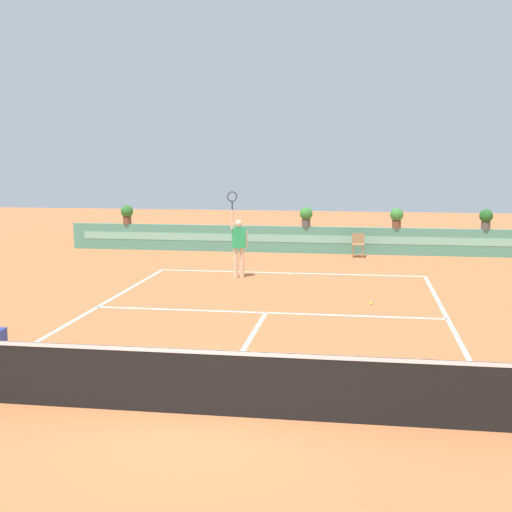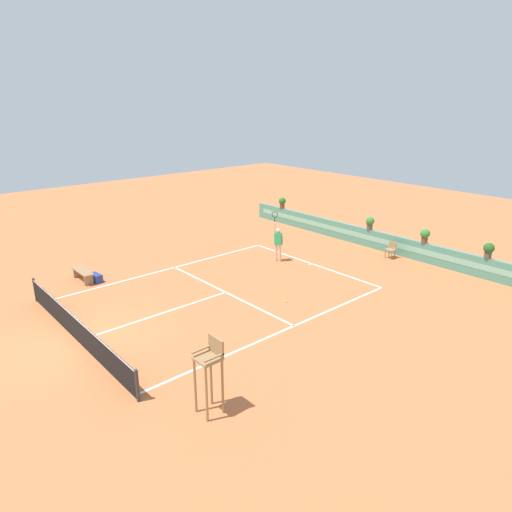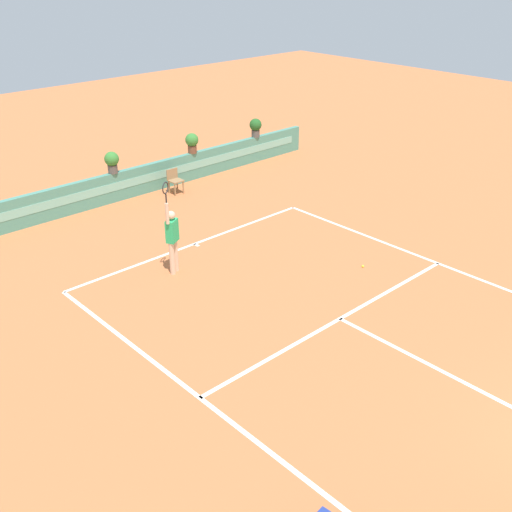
{
  "view_description": "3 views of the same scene",
  "coord_description": "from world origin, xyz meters",
  "px_view_note": "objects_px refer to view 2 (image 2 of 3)",
  "views": [
    {
      "loc": [
        2.12,
        -9.0,
        3.63
      ],
      "look_at": [
        -0.57,
        8.64,
        1.0
      ],
      "focal_mm": 47.99,
      "sensor_mm": 36.0,
      "label": 1
    },
    {
      "loc": [
        14.61,
        -4.62,
        7.9
      ],
      "look_at": [
        -0.57,
        8.64,
        1.0
      ],
      "focal_mm": 32.39,
      "sensor_mm": 36.0,
      "label": 2
    },
    {
      "loc": [
        -9.59,
        -1.08,
        7.65
      ],
      "look_at": [
        -0.57,
        8.64,
        1.0
      ],
      "focal_mm": 42.99,
      "sensor_mm": 36.0,
      "label": 3
    }
  ],
  "objects_px": {
    "bench_courtside": "(83,273)",
    "potted_plant_right": "(425,235)",
    "potted_plant_centre": "(370,222)",
    "tennis_ball_near_baseline": "(286,301)",
    "potted_plant_far_left": "(282,202)",
    "ball_kid_chair": "(391,249)",
    "tennis_player": "(278,241)",
    "umpire_chair": "(210,367)",
    "gear_bag": "(95,278)",
    "potted_plant_far_right": "(489,250)"
  },
  "relations": [
    {
      "from": "umpire_chair",
      "to": "gear_bag",
      "type": "xyz_separation_m",
      "value": [
        -10.95,
        1.44,
        -1.16
      ]
    },
    {
      "from": "potted_plant_right",
      "to": "potted_plant_far_left",
      "type": "height_order",
      "value": "same"
    },
    {
      "from": "potted_plant_centre",
      "to": "bench_courtside",
      "type": "bearing_deg",
      "value": -111.16
    },
    {
      "from": "potted_plant_right",
      "to": "potted_plant_far_left",
      "type": "distance_m",
      "value": 10.27
    },
    {
      "from": "gear_bag",
      "to": "potted_plant_centre",
      "type": "bearing_deg",
      "value": 69.9
    },
    {
      "from": "tennis_player",
      "to": "potted_plant_right",
      "type": "relative_size",
      "value": 3.57
    },
    {
      "from": "gear_bag",
      "to": "potted_plant_far_right",
      "type": "height_order",
      "value": "potted_plant_far_right"
    },
    {
      "from": "bench_courtside",
      "to": "potted_plant_far_right",
      "type": "bearing_deg",
      "value": 49.78
    },
    {
      "from": "tennis_ball_near_baseline",
      "to": "potted_plant_far_right",
      "type": "height_order",
      "value": "potted_plant_far_right"
    },
    {
      "from": "tennis_ball_near_baseline",
      "to": "potted_plant_right",
      "type": "relative_size",
      "value": 0.09
    },
    {
      "from": "umpire_chair",
      "to": "potted_plant_right",
      "type": "bearing_deg",
      "value": 99.87
    },
    {
      "from": "gear_bag",
      "to": "potted_plant_far_right",
      "type": "xyz_separation_m",
      "value": [
        11.46,
        13.69,
        1.23
      ]
    },
    {
      "from": "potted_plant_centre",
      "to": "gear_bag",
      "type": "bearing_deg",
      "value": -110.1
    },
    {
      "from": "ball_kid_chair",
      "to": "potted_plant_far_right",
      "type": "relative_size",
      "value": 1.17
    },
    {
      "from": "gear_bag",
      "to": "tennis_ball_near_baseline",
      "type": "relative_size",
      "value": 10.29
    },
    {
      "from": "ball_kid_chair",
      "to": "potted_plant_far_left",
      "type": "bearing_deg",
      "value": 175.3
    },
    {
      "from": "gear_bag",
      "to": "potted_plant_far_left",
      "type": "height_order",
      "value": "potted_plant_far_left"
    },
    {
      "from": "potted_plant_far_left",
      "to": "potted_plant_right",
      "type": "bearing_deg",
      "value": 0.0
    },
    {
      "from": "bench_courtside",
      "to": "potted_plant_right",
      "type": "bearing_deg",
      "value": 58.1
    },
    {
      "from": "tennis_player",
      "to": "potted_plant_far_left",
      "type": "xyz_separation_m",
      "value": [
        -5.38,
        5.52,
        0.36
      ]
    },
    {
      "from": "tennis_player",
      "to": "bench_courtside",
      "type": "bearing_deg",
      "value": -114.34
    },
    {
      "from": "tennis_player",
      "to": "potted_plant_centre",
      "type": "xyz_separation_m",
      "value": [
        1.58,
        5.52,
        0.36
      ]
    },
    {
      "from": "potted_plant_far_left",
      "to": "potted_plant_far_right",
      "type": "bearing_deg",
      "value": 0.0
    },
    {
      "from": "tennis_player",
      "to": "umpire_chair",
      "type": "bearing_deg",
      "value": -51.95
    },
    {
      "from": "tennis_ball_near_baseline",
      "to": "umpire_chair",
      "type": "bearing_deg",
      "value": -60.26
    },
    {
      "from": "ball_kid_chair",
      "to": "potted_plant_far_left",
      "type": "height_order",
      "value": "potted_plant_far_left"
    },
    {
      "from": "tennis_player",
      "to": "tennis_ball_near_baseline",
      "type": "xyz_separation_m",
      "value": [
        3.87,
        -3.22,
        -1.02
      ]
    },
    {
      "from": "gear_bag",
      "to": "tennis_ball_near_baseline",
      "type": "xyz_separation_m",
      "value": [
        7.3,
        4.95,
        -0.15
      ]
    },
    {
      "from": "bench_courtside",
      "to": "gear_bag",
      "type": "height_order",
      "value": "bench_courtside"
    },
    {
      "from": "gear_bag",
      "to": "potted_plant_far_right",
      "type": "relative_size",
      "value": 0.97
    },
    {
      "from": "umpire_chair",
      "to": "potted_plant_far_left",
      "type": "distance_m",
      "value": 19.88
    },
    {
      "from": "gear_bag",
      "to": "potted_plant_far_left",
      "type": "relative_size",
      "value": 0.97
    },
    {
      "from": "potted_plant_far_right",
      "to": "potted_plant_far_left",
      "type": "relative_size",
      "value": 1.0
    },
    {
      "from": "gear_bag",
      "to": "tennis_player",
      "type": "relative_size",
      "value": 0.27
    },
    {
      "from": "bench_courtside",
      "to": "ball_kid_chair",
      "type": "bearing_deg",
      "value": 61.03
    },
    {
      "from": "ball_kid_chair",
      "to": "potted_plant_right",
      "type": "distance_m",
      "value": 1.81
    },
    {
      "from": "potted_plant_centre",
      "to": "potted_plant_far_left",
      "type": "relative_size",
      "value": 1.0
    },
    {
      "from": "gear_bag",
      "to": "tennis_ball_near_baseline",
      "type": "distance_m",
      "value": 8.82
    },
    {
      "from": "bench_courtside",
      "to": "gear_bag",
      "type": "bearing_deg",
      "value": 41.48
    },
    {
      "from": "gear_bag",
      "to": "tennis_player",
      "type": "bearing_deg",
      "value": 67.21
    },
    {
      "from": "bench_courtside",
      "to": "tennis_player",
      "type": "xyz_separation_m",
      "value": [
        3.87,
        8.56,
        0.67
      ]
    },
    {
      "from": "potted_plant_right",
      "to": "potted_plant_centre",
      "type": "height_order",
      "value": "same"
    },
    {
      "from": "tennis_ball_near_baseline",
      "to": "potted_plant_right",
      "type": "xyz_separation_m",
      "value": [
        1.02,
        8.74,
        1.38
      ]
    },
    {
      "from": "bench_courtside",
      "to": "potted_plant_far_left",
      "type": "height_order",
      "value": "potted_plant_far_left"
    },
    {
      "from": "tennis_ball_near_baseline",
      "to": "potted_plant_far_right",
      "type": "bearing_deg",
      "value": 64.54
    },
    {
      "from": "bench_courtside",
      "to": "potted_plant_far_right",
      "type": "distance_m",
      "value": 18.46
    },
    {
      "from": "bench_courtside",
      "to": "potted_plant_right",
      "type": "height_order",
      "value": "potted_plant_right"
    },
    {
      "from": "tennis_player",
      "to": "tennis_ball_near_baseline",
      "type": "height_order",
      "value": "tennis_player"
    },
    {
      "from": "tennis_ball_near_baseline",
      "to": "tennis_player",
      "type": "bearing_deg",
      "value": 140.23
    },
    {
      "from": "ball_kid_chair",
      "to": "tennis_player",
      "type": "height_order",
      "value": "tennis_player"
    }
  ]
}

